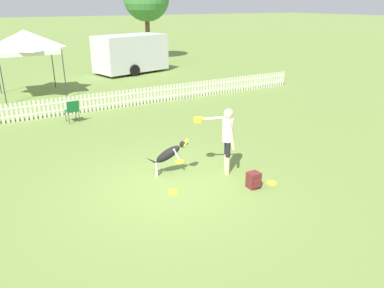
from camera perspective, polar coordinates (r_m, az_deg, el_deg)
ground_plane at (r=8.97m, az=-3.42°, el=-6.66°), size 240.00×240.00×0.00m
handler_person at (r=9.37m, az=5.13°, el=1.71°), size 0.86×0.97×1.70m
leaping_dog at (r=9.40m, az=-3.51°, el=-1.49°), size 1.07×0.61×0.96m
frisbee_near_handler at (r=10.33m, az=-1.91°, el=-2.70°), size 0.25×0.25×0.02m
frisbee_near_dog at (r=8.75m, az=-2.79°, el=-7.29°), size 0.25×0.25×0.02m
frisbee_midfield at (r=9.35m, az=12.04°, el=-5.82°), size 0.25×0.25×0.02m
backpack_on_grass at (r=9.00m, az=9.39°, el=-5.46°), size 0.28×0.29×0.38m
picket_fence at (r=15.53m, az=-16.18°, el=5.93°), size 21.30×0.04×0.73m
folding_chair_center at (r=14.29m, az=-17.78°, el=5.06°), size 0.48×0.50×0.83m
canopy_tent_main at (r=19.01m, az=-24.06°, el=14.07°), size 2.59×2.59×2.99m
equipment_trailer at (r=23.96m, az=-9.33°, el=13.52°), size 5.22×3.08×2.29m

